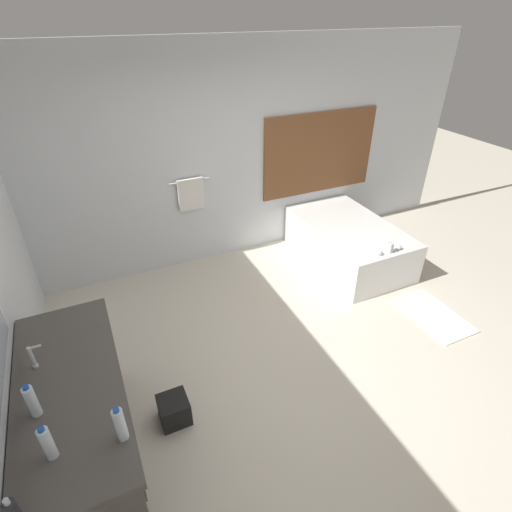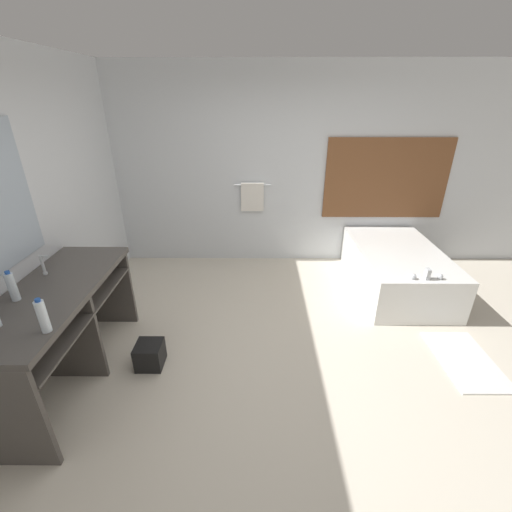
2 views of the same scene
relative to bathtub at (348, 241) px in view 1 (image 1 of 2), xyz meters
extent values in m
plane|color=beige|center=(-1.56, -1.35, -0.29)|extent=(16.00, 16.00, 0.00)
cube|color=silver|center=(-1.56, 0.88, 1.06)|extent=(7.40, 0.06, 2.70)
cube|color=brown|center=(0.00, 0.84, 0.94)|extent=(1.70, 0.02, 1.10)
cylinder|color=silver|center=(-1.86, 0.81, 0.86)|extent=(0.50, 0.02, 0.02)
cube|color=silver|center=(-1.86, 0.80, 0.69)|extent=(0.32, 0.04, 0.40)
cube|color=#4C4742|center=(-3.42, -1.59, 0.58)|extent=(0.66, 1.67, 0.05)
cube|color=#4C4742|center=(-3.42, -1.59, 0.38)|extent=(0.62, 1.59, 0.02)
cylinder|color=white|center=(-3.42, -1.34, 0.55)|extent=(0.35, 0.35, 0.11)
cube|color=#4C4742|center=(-3.42, -1.59, 0.13)|extent=(0.60, 0.04, 0.85)
cube|color=#4C4742|center=(-3.42, -0.77, 0.13)|extent=(0.60, 0.04, 0.85)
cylinder|color=silver|center=(-3.37, -2.00, 0.45)|extent=(0.13, 0.46, 0.13)
cylinder|color=silver|center=(-3.37, -1.17, 0.45)|extent=(0.13, 0.46, 0.13)
cylinder|color=silver|center=(-3.60, -1.34, 0.61)|extent=(0.04, 0.04, 0.02)
cylinder|color=silver|center=(-3.60, -1.34, 0.70)|extent=(0.02, 0.02, 0.16)
cube|color=silver|center=(-3.56, -1.34, 0.77)|extent=(0.07, 0.01, 0.01)
cube|color=white|center=(0.00, 0.00, -0.03)|extent=(1.01, 1.68, 0.53)
ellipsoid|color=white|center=(0.00, 0.00, 0.09)|extent=(0.73, 1.21, 0.30)
cube|color=silver|center=(0.00, -0.74, 0.30)|extent=(0.04, 0.07, 0.12)
sphere|color=silver|center=(-0.14, -0.74, 0.27)|extent=(0.06, 0.06, 0.06)
sphere|color=silver|center=(0.14, -0.74, 0.27)|extent=(0.06, 0.06, 0.06)
cylinder|color=white|center=(-3.52, -2.06, 0.71)|extent=(0.06, 0.06, 0.22)
cylinder|color=#1E4CA8|center=(-3.52, -2.06, 0.84)|extent=(0.03, 0.03, 0.02)
cylinder|color=white|center=(-3.15, -2.11, 0.72)|extent=(0.06, 0.06, 0.23)
cylinder|color=#1E4CA8|center=(-3.15, -2.11, 0.84)|extent=(0.03, 0.03, 0.02)
cylinder|color=white|center=(-3.59, -1.74, 0.71)|extent=(0.06, 0.06, 0.22)
cylinder|color=#1E4CA8|center=(-3.59, -1.74, 0.84)|extent=(0.03, 0.03, 0.02)
cylinder|color=#28282D|center=(-3.68, -2.33, 0.68)|extent=(0.06, 0.06, 0.14)
cylinder|color=silver|center=(-3.68, -2.33, 0.76)|extent=(0.03, 0.03, 0.03)
cube|color=black|center=(-2.77, -1.45, -0.17)|extent=(0.24, 0.24, 0.24)
cube|color=white|center=(0.20, -1.38, -0.28)|extent=(0.49, 0.83, 0.02)
camera|label=1|loc=(-3.04, -3.65, 2.67)|focal=28.00mm
camera|label=2|loc=(-1.78, -3.91, 2.00)|focal=24.00mm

